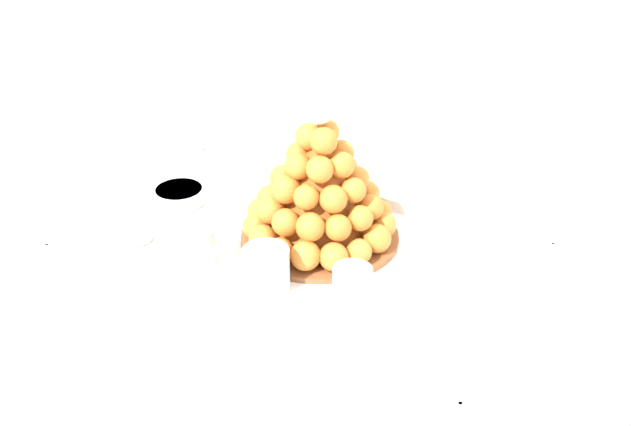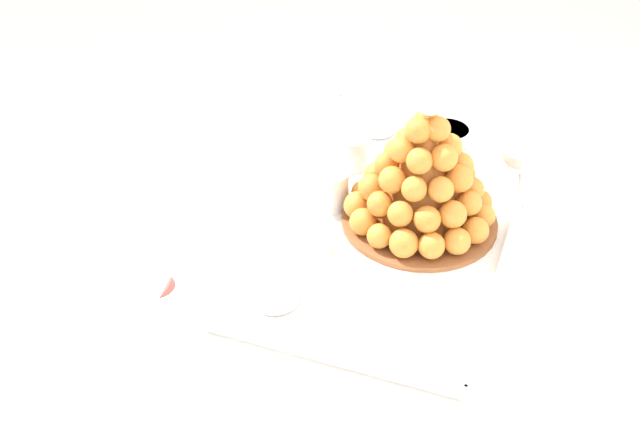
{
  "view_description": "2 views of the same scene",
  "coord_description": "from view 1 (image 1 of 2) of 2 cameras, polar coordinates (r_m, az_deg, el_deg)",
  "views": [
    {
      "loc": [
        0.35,
        -0.67,
        1.32
      ],
      "look_at": [
        -0.03,
        -0.02,
        0.89
      ],
      "focal_mm": 42.27,
      "sensor_mm": 36.0,
      "label": 1
    },
    {
      "loc": [
        0.81,
        0.3,
        1.44
      ],
      "look_at": [
        0.06,
        0.03,
        0.86
      ],
      "focal_mm": 44.34,
      "sensor_mm": 36.0,
      "label": 2
    }
  ],
  "objects": [
    {
      "name": "dessert_cup_right",
      "position": [
        0.89,
        8.29,
        -8.48
      ],
      "size": [
        0.06,
        0.06,
        0.05
      ],
      "color": "silver",
      "rests_on": "serving_tray"
    },
    {
      "name": "dessert_cup_mid_left",
      "position": [
        1.03,
        -9.44,
        -2.69
      ],
      "size": [
        0.06,
        0.06,
        0.05
      ],
      "color": "silver",
      "rests_on": "serving_tray"
    },
    {
      "name": "dessert_cup_mid_right",
      "position": [
        0.94,
        2.44,
        -5.83
      ],
      "size": [
        0.05,
        0.05,
        0.06
      ],
      "color": "silver",
      "rests_on": "serving_tray"
    },
    {
      "name": "croquembouche",
      "position": [
        1.04,
        -0.07,
        1.7
      ],
      "size": [
        0.23,
        0.23,
        0.21
      ],
      "color": "brown",
      "rests_on": "serving_tray"
    },
    {
      "name": "buffet_table",
      "position": [
        1.01,
        2.0,
        -10.99
      ],
      "size": [
        1.61,
        0.92,
        0.74
      ],
      "color": "brown",
      "rests_on": "ground_plane"
    },
    {
      "name": "dessert_cup_centre",
      "position": [
        0.97,
        -4.09,
        -4.4
      ],
      "size": [
        0.06,
        0.06,
        0.06
      ],
      "color": "silver",
      "rests_on": "serving_tray"
    },
    {
      "name": "wine_glass",
      "position": [
        1.17,
        -0.51,
        6.26
      ],
      "size": [
        0.08,
        0.08,
        0.15
      ],
      "color": "silver",
      "rests_on": "buffet_table"
    },
    {
      "name": "dessert_cup_left",
      "position": [
        1.11,
        -14.07,
        -0.77
      ],
      "size": [
        0.06,
        0.06,
        0.05
      ],
      "color": "silver",
      "rests_on": "serving_tray"
    },
    {
      "name": "serving_tray",
      "position": [
        1.05,
        -1.5,
        -3.22
      ],
      "size": [
        0.62,
        0.37,
        0.02
      ],
      "color": "white",
      "rests_on": "buffet_table"
    },
    {
      "name": "creme_brulee_ramekin",
      "position": [
        1.19,
        -10.61,
        1.41
      ],
      "size": [
        0.08,
        0.08,
        0.02
      ],
      "color": "white",
      "rests_on": "serving_tray"
    }
  ]
}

